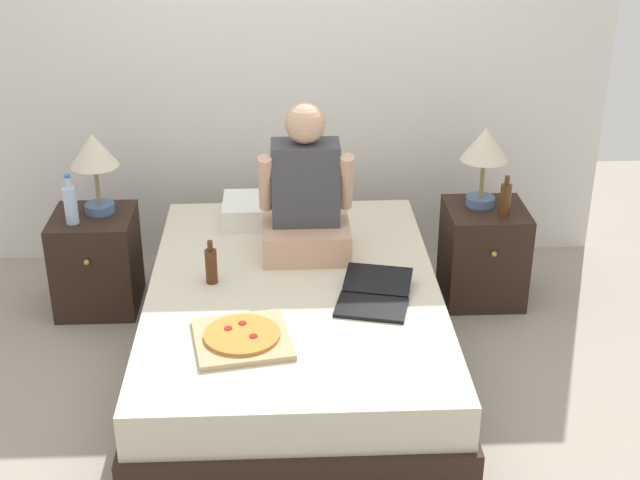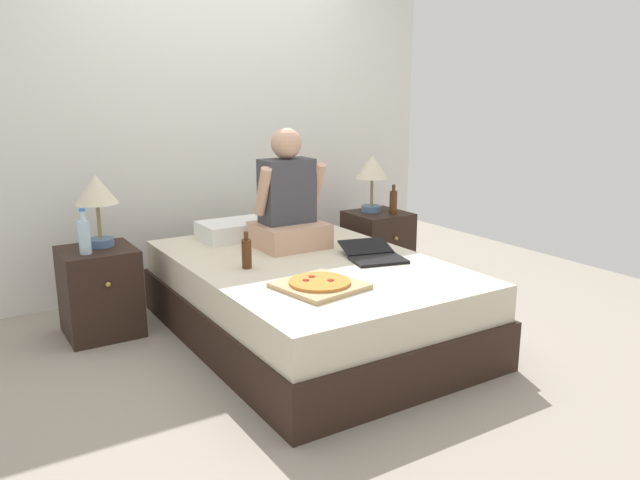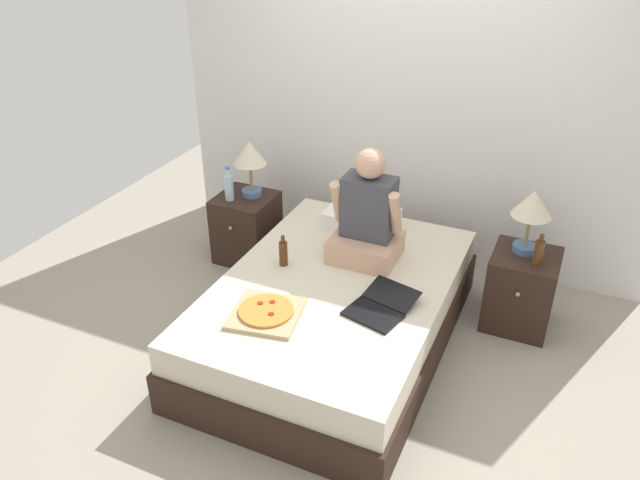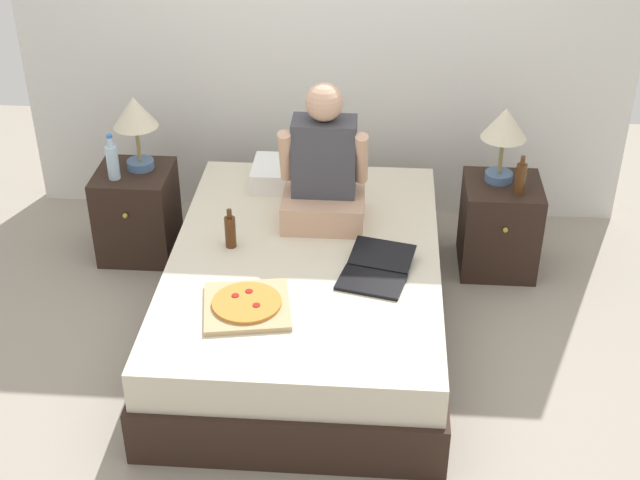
{
  "view_description": "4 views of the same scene",
  "coord_description": "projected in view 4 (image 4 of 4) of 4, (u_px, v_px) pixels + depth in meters",
  "views": [
    {
      "loc": [
        -0.05,
        -3.76,
        2.51
      ],
      "look_at": [
        0.12,
        -0.22,
        0.83
      ],
      "focal_mm": 50.0,
      "sensor_mm": 36.0,
      "label": 1
    },
    {
      "loc": [
        -1.89,
        -3.15,
        1.52
      ],
      "look_at": [
        0.01,
        -0.13,
        0.64
      ],
      "focal_mm": 35.0,
      "sensor_mm": 36.0,
      "label": 2
    },
    {
      "loc": [
        1.28,
        -3.08,
        2.72
      ],
      "look_at": [
        -0.08,
        -0.05,
        0.8
      ],
      "focal_mm": 35.0,
      "sensor_mm": 36.0,
      "label": 3
    },
    {
      "loc": [
        0.36,
        -3.86,
        2.96
      ],
      "look_at": [
        0.1,
        -0.24,
        0.73
      ],
      "focal_mm": 50.0,
      "sensor_mm": 36.0,
      "label": 4
    }
  ],
  "objects": [
    {
      "name": "pizza_box",
      "position": [
        247.0,
        305.0,
        4.18
      ],
      "size": [
        0.46,
        0.46,
        0.05
      ],
      "color": "tan",
      "rests_on": "bed"
    },
    {
      "name": "beer_bottle",
      "position": [
        521.0,
        178.0,
        4.98
      ],
      "size": [
        0.06,
        0.06,
        0.23
      ],
      "color": "#512D14",
      "rests_on": "nightstand_right"
    },
    {
      "name": "beer_bottle_on_bed",
      "position": [
        230.0,
        231.0,
        4.61
      ],
      "size": [
        0.06,
        0.06,
        0.22
      ],
      "color": "#4C2811",
      "rests_on": "bed"
    },
    {
      "name": "pillow",
      "position": [
        297.0,
        174.0,
        5.23
      ],
      "size": [
        0.52,
        0.34,
        0.12
      ],
      "primitive_type": "cube",
      "color": "white",
      "rests_on": "bed"
    },
    {
      "name": "lamp_on_right_nightstand",
      "position": [
        504.0,
        129.0,
        4.99
      ],
      "size": [
        0.26,
        0.26,
        0.45
      ],
      "color": "#4C6B93",
      "rests_on": "nightstand_right"
    },
    {
      "name": "bed",
      "position": [
        305.0,
        293.0,
        4.73
      ],
      "size": [
        1.43,
        2.1,
        0.49
      ],
      "color": "black",
      "rests_on": "ground"
    },
    {
      "name": "water_bottle",
      "position": [
        113.0,
        161.0,
        5.12
      ],
      "size": [
        0.07,
        0.07,
        0.28
      ],
      "color": "silver",
      "rests_on": "nightstand_left"
    },
    {
      "name": "lamp_on_left_nightstand",
      "position": [
        135.0,
        117.0,
        5.12
      ],
      "size": [
        0.26,
        0.26,
        0.45
      ],
      "color": "#4C6B93",
      "rests_on": "nightstand_left"
    },
    {
      "name": "person_seated",
      "position": [
        324.0,
        172.0,
        4.76
      ],
      "size": [
        0.47,
        0.4,
        0.78
      ],
      "color": "tan",
      "rests_on": "bed"
    },
    {
      "name": "ground_plane",
      "position": [
        306.0,
        330.0,
        4.86
      ],
      "size": [
        5.82,
        5.82,
        0.0
      ],
      "primitive_type": "plane",
      "color": "#9E9384"
    },
    {
      "name": "nightstand_left",
      "position": [
        137.0,
        212.0,
        5.4
      ],
      "size": [
        0.44,
        0.47,
        0.55
      ],
      "color": "black",
      "rests_on": "ground"
    },
    {
      "name": "wall_back",
      "position": [
        324.0,
        24.0,
        5.4
      ],
      "size": [
        3.82,
        0.12,
        2.5
      ],
      "primitive_type": "cube",
      "color": "silver",
      "rests_on": "ground"
    },
    {
      "name": "laptop",
      "position": [
        375.0,
        273.0,
        4.41
      ],
      "size": [
        0.41,
        0.48,
        0.07
      ],
      "color": "black",
      "rests_on": "bed"
    },
    {
      "name": "nightstand_right",
      "position": [
        499.0,
        226.0,
        5.26
      ],
      "size": [
        0.44,
        0.47,
        0.55
      ],
      "color": "black",
      "rests_on": "ground"
    }
  ]
}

